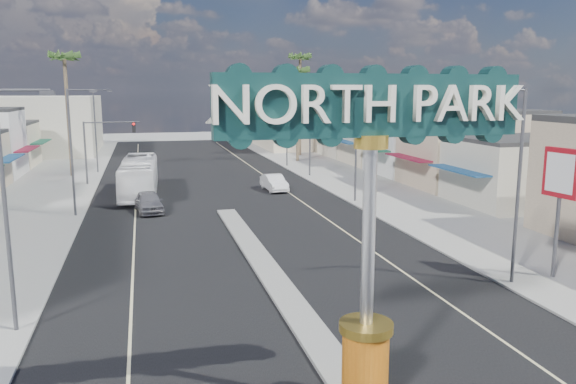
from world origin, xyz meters
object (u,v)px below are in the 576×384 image
palm_right_mid (298,76)px  palm_right_far (300,63)px  gateway_sign (370,204)px  streetlight_r_mid (354,139)px  streetlight_r_near (516,177)px  streetlight_r_far (286,123)px  bank_pylon_sign (561,180)px  streetlight_l_mid (73,146)px  streetlight_l_far (97,126)px  traffic_signal_right (293,136)px  traffic_signal_left (105,140)px  car_parked_right (274,183)px  city_bus (139,177)px  streetlight_l_near (9,199)px  car_parked_left (149,202)px  palm_left_far (65,64)px

palm_right_mid → palm_right_far: (2.00, 6.00, 1.78)m
gateway_sign → streetlight_r_mid: gateway_sign is taller
streetlight_r_mid → streetlight_r_near: bearing=-90.0°
streetlight_r_far → bank_pylon_sign: bearing=-86.5°
streetlight_r_mid → palm_right_far: size_ratio=0.64×
streetlight_l_mid → streetlight_l_far: bearing=90.0°
traffic_signal_right → streetlight_r_mid: (1.25, -13.99, 0.79)m
traffic_signal_left → bank_pylon_sign: size_ratio=0.97×
streetlight_l_mid → streetlight_r_mid: size_ratio=1.00×
palm_right_far → bank_pylon_sign: palm_right_far is taller
car_parked_right → city_bus: (-11.67, 0.54, 0.91)m
traffic_signal_left → traffic_signal_right: size_ratio=1.00×
streetlight_l_far → streetlight_l_near: bearing=-90.0°
streetlight_r_far → city_bus: (-16.61, -14.67, -3.43)m
gateway_sign → streetlight_l_near: (-10.43, 8.02, -0.86)m
traffic_signal_right → car_parked_right: traffic_signal_right is taller
palm_right_mid → city_bus: (-19.17, -18.67, -8.97)m
streetlight_l_far → car_parked_left: streetlight_l_far is taller
bank_pylon_sign → car_parked_right: bearing=97.3°
streetlight_l_near → bank_pylon_sign: (23.40, 0.15, -0.29)m
streetlight_r_near → palm_left_far: (-23.43, 40.00, 6.43)m
streetlight_l_mid → palm_right_mid: size_ratio=0.74×
streetlight_l_mid → palm_right_mid: (23.43, 26.00, 5.54)m
palm_right_mid → bank_pylon_sign: palm_right_mid is taller
traffic_signal_left → bank_pylon_sign: bank_pylon_sign is taller
streetlight_r_near → car_parked_left: (-15.93, 20.34, -4.30)m
palm_left_far → streetlight_l_mid: bearing=-82.7°
streetlight_r_far → traffic_signal_left: bearing=-157.8°
streetlight_r_mid → palm_right_far: bearing=81.9°
streetlight_l_near → streetlight_r_mid: size_ratio=1.00×
gateway_sign → palm_right_far: palm_right_far is taller
streetlight_l_mid → car_parked_right: 17.86m
gateway_sign → streetlight_l_near: size_ratio=1.02×
traffic_signal_left → city_bus: size_ratio=0.51×
streetlight_r_mid → traffic_signal_right: bearing=95.1°
palm_left_far → palm_right_far: bearing=23.2°
streetlight_r_near → car_parked_right: (-4.93, 26.79, -4.35)m
streetlight_l_far → palm_right_mid: size_ratio=0.74×
traffic_signal_right → city_bus: size_ratio=0.51×
traffic_signal_left → car_parked_right: size_ratio=1.37×
streetlight_l_far → car_parked_right: size_ratio=2.06×
gateway_sign → car_parked_left: (-5.50, 28.36, -5.16)m
gateway_sign → car_parked_left: size_ratio=2.02×
palm_right_mid → streetlight_r_mid: bearing=-95.6°
traffic_signal_left → streetlight_l_far: 8.14m
palm_right_mid → city_bus: 28.22m
traffic_signal_right → palm_left_far: size_ratio=0.46×
streetlight_l_mid → city_bus: (4.26, 7.33, -3.43)m
palm_right_mid → bank_pylon_sign: (-0.03, -45.85, -5.83)m
traffic_signal_right → city_bus: (-15.36, -6.66, -2.64)m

